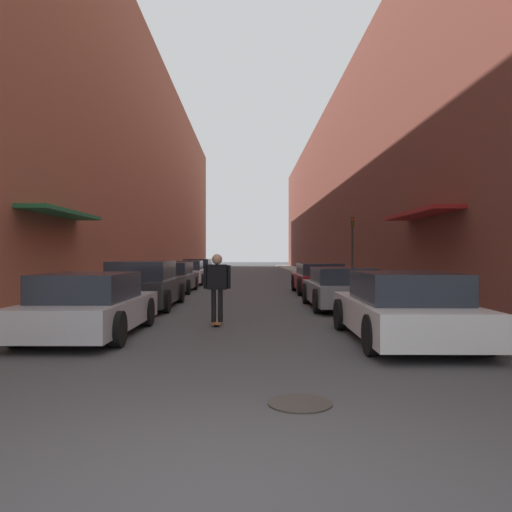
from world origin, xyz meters
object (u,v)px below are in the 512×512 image
parked_car_right_0 (403,308)px  skateboarder (217,282)px  parked_car_right_1 (342,288)px  parked_car_right_2 (319,278)px  parked_car_left_0 (90,306)px  parked_car_left_4 (198,269)px  traffic_light (352,243)px  parked_car_left_2 (172,278)px  manhole_cover (300,403)px  parked_car_left_3 (187,273)px  parked_car_left_1 (144,285)px

parked_car_right_0 → skateboarder: skateboarder is taller
parked_car_right_1 → parked_car_right_2: 5.81m
parked_car_left_0 → parked_car_left_4: (-0.20, 23.19, 0.05)m
traffic_light → parked_car_left_0: bearing=-121.0°
parked_car_left_4 → traffic_light: size_ratio=1.38×
parked_car_right_0 → parked_car_right_2: (0.06, 11.57, -0.00)m
parked_car_right_1 → traffic_light: 8.71m
parked_car_left_2 → skateboarder: size_ratio=2.83×
parked_car_right_1 → parked_car_left_4: bearing=108.8°
parked_car_right_1 → parked_car_right_0: bearing=-89.3°
parked_car_right_2 → manhole_cover: size_ratio=6.16×
parked_car_right_0 → parked_car_right_2: parked_car_right_0 is taller
parked_car_left_2 → parked_car_right_2: bearing=-6.6°
parked_car_left_4 → manhole_cover: parked_car_left_4 is taller
parked_car_left_0 → parked_car_right_1: size_ratio=0.98×
parked_car_left_3 → traffic_light: size_ratio=1.32×
parked_car_left_0 → parked_car_left_3: parked_car_left_3 is taller
parked_car_left_1 → traffic_light: size_ratio=1.47×
parked_car_left_2 → parked_car_right_1: (6.12, -6.53, -0.01)m
parked_car_left_3 → skateboarder: skateboarder is taller
skateboarder → parked_car_left_3: bearing=99.6°
parked_car_left_3 → parked_car_right_2: parked_car_left_3 is taller
parked_car_left_1 → parked_car_right_0: parked_car_left_1 is taller
parked_car_left_0 → parked_car_right_2: 12.46m
parked_car_left_0 → parked_car_right_0: (6.06, -0.72, 0.02)m
parked_car_left_4 → traffic_light: 12.91m
parked_car_left_4 → parked_car_right_0: size_ratio=1.00×
traffic_light → skateboarder: bearing=-115.3°
parked_car_left_1 → parked_car_right_1: size_ratio=1.10×
parked_car_left_2 → traffic_light: 8.51m
parked_car_left_2 → traffic_light: bearing=12.4°
parked_car_left_3 → parked_car_right_0: 19.01m
parked_car_left_4 → parked_car_right_2: (6.32, -12.34, -0.03)m
parked_car_left_2 → parked_car_left_4: bearing=90.3°
parked_car_left_0 → parked_car_left_4: parked_car_left_4 is taller
skateboarder → manhole_cover: 6.30m
parked_car_left_1 → manhole_cover: 10.61m
parked_car_left_0 → traffic_light: 15.68m
parked_car_right_2 → parked_car_left_0: bearing=-119.4°
parked_car_left_2 → skateboarder: bearing=-75.7°
parked_car_right_1 → parked_car_left_1: bearing=177.5°
parked_car_left_4 → skateboarder: (2.64, -21.68, 0.35)m
parked_car_left_1 → parked_car_left_0: bearing=-89.6°
parked_car_left_0 → traffic_light: size_ratio=1.31×
parked_car_right_2 → parked_car_left_2: bearing=173.4°
manhole_cover → traffic_light: bearing=76.5°
parked_car_right_0 → parked_car_right_1: 5.77m
parked_car_left_0 → parked_car_left_2: size_ratio=0.92×
parked_car_left_4 → parked_car_right_1: (6.18, -18.14, -0.05)m
parked_car_left_1 → parked_car_left_2: (-0.09, 6.26, -0.06)m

